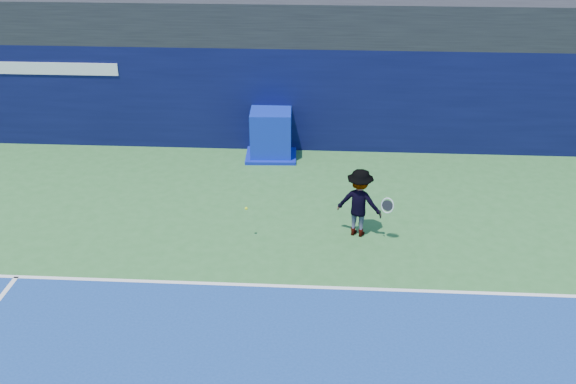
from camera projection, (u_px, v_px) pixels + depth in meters
name	position (u px, v px, depth m)	size (l,w,h in m)	color
baseline	(262.00, 285.00, 12.72)	(24.00, 0.10, 0.01)	white
stadium_band	(288.00, 16.00, 18.72)	(36.00, 3.00, 1.20)	black
back_wall_assembly	(286.00, 96.00, 18.76)	(36.00, 1.03, 3.00)	#090C34
equipment_cart	(271.00, 135.00, 18.33)	(1.49, 1.49, 1.38)	#0B20A4
tennis_player	(359.00, 203.00, 14.20)	(1.32, 0.87, 1.59)	white
tennis_ball	(246.00, 208.00, 14.05)	(0.07, 0.07, 0.07)	#BDDA18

